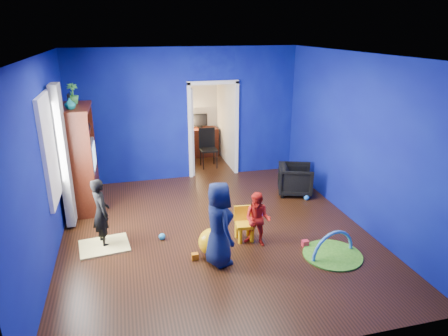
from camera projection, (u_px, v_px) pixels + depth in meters
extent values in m
cube|color=black|center=(215.00, 232.00, 6.76)|extent=(5.00, 5.50, 0.01)
cube|color=white|center=(214.00, 55.00, 5.79)|extent=(5.00, 5.50, 0.01)
cube|color=navy|center=(187.00, 115.00, 8.79)|extent=(5.00, 0.02, 2.90)
cube|color=navy|center=(280.00, 233.00, 3.76)|extent=(5.00, 0.02, 2.90)
cube|color=navy|center=(44.00, 163.00, 5.70)|extent=(0.02, 5.50, 2.90)
cube|color=navy|center=(356.00, 140.00, 6.86)|extent=(0.02, 5.50, 2.90)
imported|color=black|center=(295.00, 180.00, 8.23)|extent=(0.86, 0.85, 0.62)
imported|color=black|center=(101.00, 212.00, 6.22)|extent=(0.39, 0.47, 1.11)
imported|color=#0E1336|center=(219.00, 224.00, 5.69)|extent=(0.51, 0.68, 1.26)
imported|color=red|center=(258.00, 219.00, 6.24)|extent=(0.54, 0.52, 0.88)
imported|color=#0C5A66|center=(70.00, 104.00, 6.75)|extent=(0.23, 0.23, 0.19)
imported|color=#318836|center=(72.00, 94.00, 7.20)|extent=(0.27, 0.27, 0.37)
cube|color=#3A1109|center=(79.00, 159.00, 7.38)|extent=(0.58, 1.14, 1.96)
cube|color=silver|center=(81.00, 156.00, 7.38)|extent=(0.46, 0.70, 0.54)
cube|color=#F2E07A|center=(104.00, 246.00, 6.31)|extent=(0.82, 0.69, 0.03)
sphere|color=yellow|center=(212.00, 242.00, 6.05)|extent=(0.41, 0.41, 0.41)
cube|color=yellow|center=(245.00, 226.00, 6.45)|extent=(0.31, 0.31, 0.50)
cylinder|color=green|center=(332.00, 255.00, 6.07)|extent=(0.89, 0.89, 0.02)
torus|color=#3F8CD8|center=(332.00, 254.00, 6.07)|extent=(0.79, 0.24, 0.80)
cube|color=white|center=(48.00, 149.00, 5.99)|extent=(0.03, 0.95, 1.55)
cube|color=slate|center=(63.00, 157.00, 6.62)|extent=(0.14, 0.42, 2.40)
cube|color=white|center=(213.00, 131.00, 9.06)|extent=(1.16, 0.10, 2.10)
cube|color=#3D140A|center=(201.00, 142.00, 10.67)|extent=(0.88, 0.44, 0.75)
cube|color=black|center=(200.00, 120.00, 10.58)|extent=(0.40, 0.05, 0.32)
sphere|color=#FFD88C|center=(190.00, 122.00, 10.47)|extent=(0.14, 0.14, 0.14)
cube|color=black|center=(209.00, 149.00, 9.76)|extent=(0.40, 0.40, 0.92)
cube|color=white|center=(199.00, 79.00, 10.22)|extent=(0.88, 0.24, 0.04)
cube|color=#F42839|center=(305.00, 243.00, 6.31)|extent=(0.10, 0.08, 0.10)
sphere|color=blue|center=(307.00, 197.00, 8.00)|extent=(0.11, 0.11, 0.11)
cube|color=orange|center=(195.00, 256.00, 5.95)|extent=(0.10, 0.08, 0.10)
sphere|color=green|center=(250.00, 213.00, 7.33)|extent=(0.11, 0.11, 0.11)
cube|color=#C048BE|center=(261.00, 213.00, 7.36)|extent=(0.10, 0.08, 0.10)
sphere|color=#238FCA|center=(162.00, 236.00, 6.51)|extent=(0.11, 0.11, 0.11)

